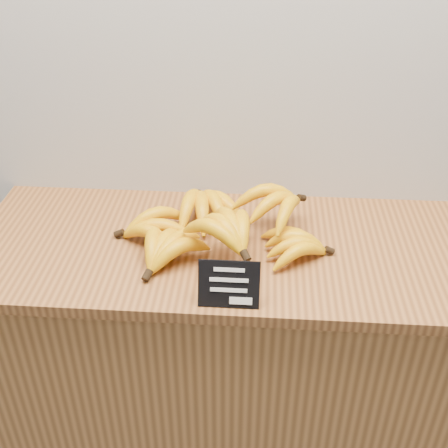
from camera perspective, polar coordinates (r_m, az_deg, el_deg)
counter at (r=1.75m, az=0.12°, el=-14.89°), size 1.29×0.50×0.90m
counter_top at (r=1.44m, az=0.14°, el=-2.41°), size 1.30×0.54×0.03m
chalkboard_sign at (r=1.21m, az=0.50°, el=-6.16°), size 0.13×0.04×0.10m
banana_pile at (r=1.40m, az=-0.86°, el=-0.11°), size 0.55×0.39×0.13m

